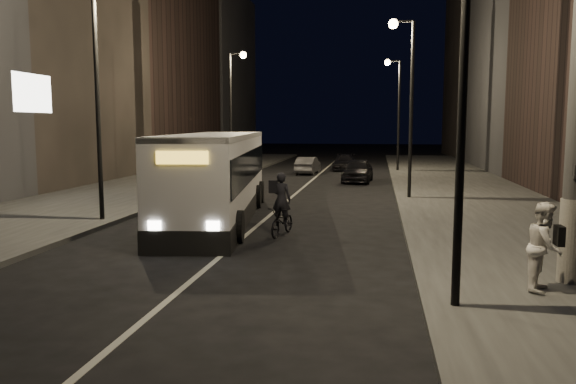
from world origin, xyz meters
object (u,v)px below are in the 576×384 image
at_px(streetlight_left_near, 104,71).
at_px(cyclist_on_bicycle, 282,215).
at_px(streetlight_right_far, 395,100).
at_px(car_mid, 308,165).
at_px(streetlight_left_far, 234,97).
at_px(utility_pole, 574,170).
at_px(streetlight_right_mid, 406,84).
at_px(streetlight_right_near, 450,20).
at_px(car_far, 344,162).
at_px(city_bus, 217,173).
at_px(car_near, 358,170).
at_px(pedestrian_woman, 545,247).

height_order(streetlight_left_near, cyclist_on_bicycle, streetlight_left_near).
relative_size(streetlight_right_far, car_mid, 2.20).
distance_m(streetlight_left_near, car_mid, 22.53).
distance_m(streetlight_left_far, utility_pole, 27.69).
height_order(streetlight_right_mid, utility_pole, streetlight_right_mid).
distance_m(streetlight_right_near, car_far, 33.85).
bearing_deg(streetlight_left_far, streetlight_left_near, -90.00).
height_order(streetlight_left_near, car_mid, streetlight_left_near).
height_order(city_bus, car_near, city_bus).
xyz_separation_m(streetlight_right_mid, cyclist_on_bicycle, (-4.17, -9.23, -4.68)).
height_order(streetlight_left_far, city_bus, streetlight_left_far).
distance_m(streetlight_left_near, cyclist_on_bicycle, 8.10).
height_order(car_near, car_far, car_near).
relative_size(streetlight_left_near, car_far, 1.96).
relative_size(city_bus, car_far, 2.90).
height_order(cyclist_on_bicycle, car_near, cyclist_on_bicycle).
distance_m(streetlight_left_far, pedestrian_woman, 28.19).
relative_size(streetlight_left_near, city_bus, 0.68).
bearing_deg(streetlight_left_near, streetlight_right_near, -36.88).
height_order(utility_pole, cyclist_on_bicycle, utility_pole).
bearing_deg(pedestrian_woman, streetlight_left_far, 50.45).
distance_m(pedestrian_woman, car_far, 32.58).
relative_size(pedestrian_woman, car_far, 0.44).
distance_m(utility_pole, car_mid, 29.07).
height_order(streetlight_right_far, car_near, streetlight_right_far).
relative_size(streetlight_left_far, pedestrian_woman, 4.47).
xyz_separation_m(utility_pole, car_mid, (-9.05, 27.56, -1.95)).
relative_size(streetlight_left_far, car_mid, 2.20).
height_order(utility_pole, car_near, utility_pole).
bearing_deg(car_near, car_far, 102.42).
distance_m(streetlight_left_far, car_far, 11.11).
bearing_deg(streetlight_left_far, city_bus, -77.78).
bearing_deg(city_bus, streetlight_left_near, -165.44).
bearing_deg(car_near, pedestrian_woman, -74.79).
height_order(streetlight_left_near, pedestrian_woman, streetlight_left_near).
bearing_deg(utility_pole, streetlight_right_far, 95.46).
relative_size(car_near, car_mid, 1.14).
distance_m(city_bus, cyclist_on_bicycle, 4.10).
distance_m(streetlight_right_far, city_bus, 23.90).
height_order(streetlight_left_far, car_mid, streetlight_left_far).
height_order(utility_pole, city_bus, utility_pole).
relative_size(streetlight_right_far, city_bus, 0.68).
bearing_deg(streetlight_right_far, streetlight_left_near, -113.96).
height_order(streetlight_left_far, car_near, streetlight_left_far).
bearing_deg(cyclist_on_bicycle, car_mid, 105.93).
xyz_separation_m(city_bus, cyclist_on_bicycle, (2.91, -2.69, -1.05)).
bearing_deg(car_far, utility_pole, -78.03).
distance_m(streetlight_left_near, car_far, 26.65).
bearing_deg(cyclist_on_bicycle, pedestrian_woman, -30.14).
bearing_deg(pedestrian_woman, cyclist_on_bicycle, 72.03).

